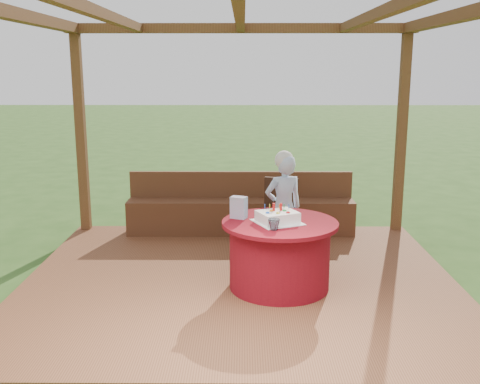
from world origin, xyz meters
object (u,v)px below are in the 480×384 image
at_px(bench, 241,213).
at_px(chair, 278,211).
at_px(table, 279,254).
at_px(elderly_woman, 283,206).
at_px(drinking_glass, 274,225).
at_px(gift_bag, 239,207).
at_px(birthday_cake, 277,217).

distance_m(bench, chair, 0.88).
bearing_deg(table, bench, 101.61).
height_order(elderly_woman, drinking_glass, elderly_woman).
height_order(bench, elderly_woman, elderly_woman).
distance_m(chair, elderly_woman, 0.42).
xyz_separation_m(chair, gift_bag, (-0.47, -1.09, 0.32)).
height_order(bench, chair, chair).
height_order(bench, gift_bag, gift_bag).
bearing_deg(birthday_cake, gift_bag, 157.33).
relative_size(table, chair, 1.33).
bearing_deg(chair, gift_bag, -113.11).
bearing_deg(birthday_cake, drinking_glass, -100.52).
bearing_deg(chair, bench, 122.58).
distance_m(elderly_woman, birthday_cake, 0.88).
xyz_separation_m(bench, birthday_cake, (0.37, -1.97, 0.48)).
bearing_deg(drinking_glass, elderly_woman, 81.57).
distance_m(chair, gift_bag, 1.23).
relative_size(birthday_cake, gift_bag, 2.48).
bearing_deg(elderly_woman, drinking_glass, -98.43).
distance_m(bench, drinking_glass, 2.30).
bearing_deg(chair, birthday_cake, -93.97).
bearing_deg(bench, birthday_cake, -79.35).
xyz_separation_m(chair, drinking_glass, (-0.14, -1.51, 0.26)).
distance_m(chair, birthday_cake, 1.28).
height_order(chair, gift_bag, gift_bag).
distance_m(bench, table, 1.98).
bearing_deg(chair, table, -92.80).
height_order(gift_bag, drinking_glass, gift_bag).
relative_size(gift_bag, drinking_glass, 1.98).
xyz_separation_m(table, drinking_glass, (-0.08, -0.29, 0.39)).
xyz_separation_m(birthday_cake, drinking_glass, (-0.05, -0.26, -0.00)).
distance_m(gift_bag, drinking_glass, 0.54).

